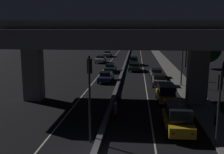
{
  "coord_description": "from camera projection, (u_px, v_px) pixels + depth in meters",
  "views": [
    {
      "loc": [
        2.38,
        -13.29,
        7.45
      ],
      "look_at": [
        -0.55,
        17.84,
        1.68
      ],
      "focal_mm": 42.0,
      "sensor_mm": 36.0,
      "label": 1
    }
  ],
  "objects": [
    {
      "name": "traffic_light_left_of_median",
      "position": [
        90.0,
        85.0,
        16.85
      ],
      "size": [
        0.3,
        0.49,
        5.78
      ],
      "color": "black",
      "rests_on": "ground_plane"
    },
    {
      "name": "motorcycle_blue_filtering_mid",
      "position": [
        120.0,
        96.0,
        27.12
      ],
      "size": [
        0.34,
        1.82,
        1.47
      ],
      "rotation": [
        0.0,
        0.0,
        1.49
      ],
      "color": "black",
      "rests_on": "ground_plane"
    },
    {
      "name": "sidewalk_right",
      "position": [
        177.0,
        76.0,
        41.18
      ],
      "size": [
        2.58,
        126.0,
        0.15
      ],
      "primitive_type": "cube",
      "color": "slate",
      "rests_on": "ground_plane"
    },
    {
      "name": "car_grey_third",
      "position": [
        159.0,
        80.0,
        34.73
      ],
      "size": [
        1.9,
        4.33,
        1.57
      ],
      "rotation": [
        0.0,
        0.0,
        1.55
      ],
      "color": "#515459",
      "rests_on": "ground_plane"
    },
    {
      "name": "car_taxi_yellow_lead",
      "position": [
        178.0,
        118.0,
        19.15
      ],
      "size": [
        1.96,
        4.47,
        2.01
      ],
      "rotation": [
        0.0,
        0.0,
        1.58
      ],
      "color": "gold",
      "rests_on": "ground_plane"
    },
    {
      "name": "car_grey_fourth",
      "position": [
        156.0,
        73.0,
        40.7
      ],
      "size": [
        1.93,
        4.3,
        1.37
      ],
      "rotation": [
        0.0,
        0.0,
        1.6
      ],
      "color": "#515459",
      "rests_on": "ground_plane"
    },
    {
      "name": "roadside_tree_kerbside_mid",
      "position": [
        208.0,
        50.0,
        36.54
      ],
      "size": [
        3.69,
        3.69,
        6.47
      ],
      "color": "#38281C",
      "rests_on": "ground_plane"
    },
    {
      "name": "motorcycle_red_filtering_near",
      "position": [
        116.0,
        111.0,
        22.22
      ],
      "size": [
        0.32,
        1.9,
        1.39
      ],
      "rotation": [
        0.0,
        0.0,
        1.59
      ],
      "color": "black",
      "rests_on": "ground_plane"
    },
    {
      "name": "car_dark_green_second_oncoming",
      "position": [
        110.0,
        68.0,
        45.97
      ],
      "size": [
        1.92,
        4.51,
        1.4
      ],
      "rotation": [
        0.0,
        0.0,
        -1.6
      ],
      "color": "black",
      "rests_on": "ground_plane"
    },
    {
      "name": "lane_line_left_inner",
      "position": [
        104.0,
        69.0,
        49.19
      ],
      "size": [
        0.12,
        126.0,
        0.0
      ],
      "primitive_type": "cube",
      "color": "beige",
      "rests_on": "ground_plane"
    },
    {
      "name": "pedestrian_on_sidewalk",
      "position": [
        217.0,
        114.0,
        20.02
      ],
      "size": [
        0.35,
        0.35,
        1.71
      ],
      "color": "black",
      "rests_on": "sidewalk_right"
    },
    {
      "name": "car_dark_green_sixth",
      "position": [
        134.0,
        61.0,
        54.81
      ],
      "size": [
        1.93,
        4.42,
        1.7
      ],
      "rotation": [
        0.0,
        0.0,
        1.55
      ],
      "color": "black",
      "rests_on": "ground_plane"
    },
    {
      "name": "car_white_third_oncoming",
      "position": [
        101.0,
        59.0,
        58.22
      ],
      "size": [
        2.12,
        4.29,
        1.5
      ],
      "rotation": [
        0.0,
        0.0,
        -1.6
      ],
      "color": "silver",
      "rests_on": "ground_plane"
    },
    {
      "name": "car_taxi_yellow_second",
      "position": [
        166.0,
        92.0,
        27.06
      ],
      "size": [
        1.92,
        4.33,
        1.81
      ],
      "rotation": [
        0.0,
        0.0,
        1.57
      ],
      "color": "gold",
      "rests_on": "ground_plane"
    },
    {
      "name": "car_silver_fourth_oncoming",
      "position": [
        108.0,
        54.0,
        71.08
      ],
      "size": [
        2.04,
        4.77,
        1.43
      ],
      "rotation": [
        0.0,
        0.0,
        -1.56
      ],
      "color": "gray",
      "rests_on": "ground_plane"
    },
    {
      "name": "street_lamp",
      "position": [
        180.0,
        49.0,
        33.57
      ],
      "size": [
        2.75,
        0.32,
        8.34
      ],
      "color": "#2D2D30",
      "rests_on": "ground_plane"
    },
    {
      "name": "traffic_light_right_of_median",
      "position": [
        219.0,
        96.0,
        16.22
      ],
      "size": [
        0.3,
        0.49,
        4.9
      ],
      "color": "black",
      "rests_on": "ground_plane"
    },
    {
      "name": "car_dark_green_fifth",
      "position": [
        134.0,
        67.0,
        46.93
      ],
      "size": [
        2.13,
        4.2,
        1.46
      ],
      "rotation": [
        0.0,
        0.0,
        1.55
      ],
      "color": "black",
      "rests_on": "ground_plane"
    },
    {
      "name": "roadside_tree_kerbside_far",
      "position": [
        187.0,
        39.0,
        50.85
      ],
      "size": [
        4.1,
        4.1,
        7.58
      ],
      "color": "#38281C",
      "rests_on": "ground_plane"
    },
    {
      "name": "elevated_overpass",
      "position": [
        113.0,
        40.0,
        26.12
      ],
      "size": [
        23.94,
        9.88,
        8.3
      ],
      "color": "gray",
      "rests_on": "ground_plane"
    },
    {
      "name": "lane_line_right_inner",
      "position": [
        143.0,
        70.0,
        48.51
      ],
      "size": [
        0.12,
        126.0,
        0.0
      ],
      "primitive_type": "cube",
      "color": "beige",
      "rests_on": "ground_plane"
    },
    {
      "name": "car_dark_blue_lead_oncoming",
      "position": [
        106.0,
        77.0,
        37.43
      ],
      "size": [
        2.05,
        4.59,
        1.41
      ],
      "rotation": [
        0.0,
        0.0,
        -1.61
      ],
      "color": "#141938",
      "rests_on": "ground_plane"
    },
    {
      "name": "median_divider",
      "position": [
        124.0,
        68.0,
        48.82
      ],
      "size": [
        0.4,
        126.0,
        0.38
      ],
      "primitive_type": "cube",
      "color": "#4C4C51",
      "rests_on": "ground_plane"
    }
  ]
}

